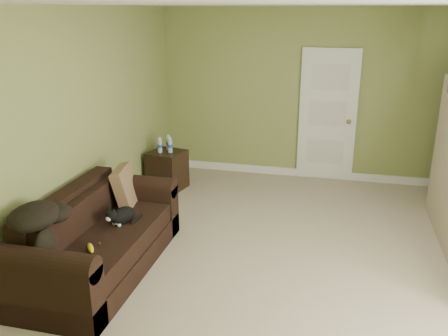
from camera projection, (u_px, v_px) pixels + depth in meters
The scene contains 14 objects.
floor at pixel (302, 260), 5.08m from camera, with size 5.00×5.50×0.01m, color tan.
ceiling at pixel (317, 4), 4.25m from camera, with size 5.00×5.50×0.01m, color white.
wall_back at pixel (322, 96), 7.19m from camera, with size 5.00×0.04×2.60m, color olive.
wall_front at pixel (264, 304), 2.13m from camera, with size 5.00×0.04×2.60m, color olive.
wall_left at pixel (80, 129), 5.23m from camera, with size 0.04×5.50×2.60m, color olive.
baseboard_back at pixel (317, 174), 7.56m from camera, with size 5.00×0.04×0.12m, color white.
baseboard_left at pixel (93, 231), 5.62m from camera, with size 0.04×5.50×0.12m, color white.
door at pixel (328, 116), 7.23m from camera, with size 0.86×0.12×2.02m.
sofa at pixel (98, 241), 4.82m from camera, with size 0.91×2.10×0.83m.
side_table at pixel (167, 170), 7.02m from camera, with size 0.57×0.57×0.80m.
cat at pixel (122, 216), 4.88m from camera, with size 0.26×0.47×0.22m.
banana at pixel (91, 248), 4.35m from camera, with size 0.05×0.19×0.05m, color yellow.
throw_pillow at pixel (126, 188), 5.38m from camera, with size 0.12×0.48×0.48m, color #4F311F.
throw_blanket at pixel (34, 216), 4.10m from camera, with size 0.39×0.52×0.22m, color black.
Camera 1 is at (0.26, -4.57, 2.56)m, focal length 38.00 mm.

